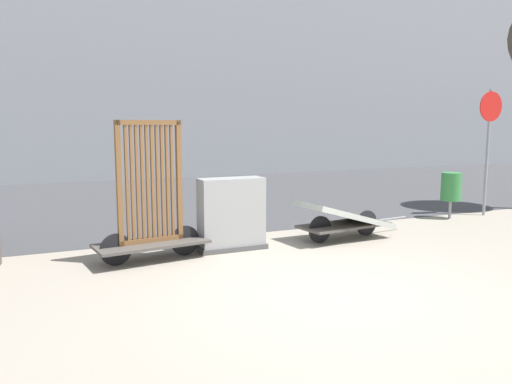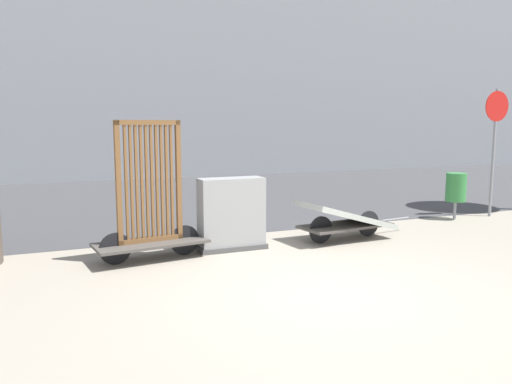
# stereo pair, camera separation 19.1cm
# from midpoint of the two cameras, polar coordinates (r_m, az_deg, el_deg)

# --- Properties ---
(ground_plane) EXTENTS (60.00, 60.00, 0.00)m
(ground_plane) POSITION_cam_midpoint_polar(r_m,az_deg,el_deg) (6.07, 9.48, -11.38)
(ground_plane) COLOR gray
(road_strip) EXTENTS (56.00, 9.91, 0.01)m
(road_strip) POSITION_cam_midpoint_polar(r_m,az_deg,el_deg) (13.67, -9.26, -0.65)
(road_strip) COLOR #424244
(road_strip) RESTS_ON ground_plane
(building_facade) EXTENTS (48.00, 4.00, 12.66)m
(building_facade) POSITION_cam_midpoint_polar(r_m,az_deg,el_deg) (20.82, -14.32, 19.59)
(building_facade) COLOR gray
(building_facade) RESTS_ON ground_plane
(bike_cart_with_bedframe) EXTENTS (2.35, 0.90, 2.04)m
(bike_cart_with_bedframe) POSITION_cam_midpoint_polar(r_m,az_deg,el_deg) (7.41, -11.22, -2.43)
(bike_cart_with_bedframe) COLOR #4C4742
(bike_cart_with_bedframe) RESTS_ON ground_plane
(bike_cart_with_mattress) EXTENTS (2.38, 1.05, 0.71)m
(bike_cart_with_mattress) POSITION_cam_midpoint_polar(r_m,az_deg,el_deg) (8.74, 10.84, -2.97)
(bike_cart_with_mattress) COLOR #4C4742
(bike_cart_with_mattress) RESTS_ON ground_plane
(utility_cabinet) EXTENTS (1.09, 0.45, 1.14)m
(utility_cabinet) POSITION_cam_midpoint_polar(r_m,az_deg,el_deg) (7.91, -2.13, -2.81)
(utility_cabinet) COLOR #4C4C4C
(utility_cabinet) RESTS_ON ground_plane
(trash_bin) EXTENTS (0.41, 0.41, 0.97)m
(trash_bin) POSITION_cam_midpoint_polar(r_m,az_deg,el_deg) (11.19, 22.34, 0.47)
(trash_bin) COLOR gray
(trash_bin) RESTS_ON ground_plane
(sign_post) EXTENTS (0.64, 0.06, 2.72)m
(sign_post) POSITION_cam_midpoint_polar(r_m,az_deg,el_deg) (11.83, 26.07, 6.15)
(sign_post) COLOR gray
(sign_post) RESTS_ON ground_plane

